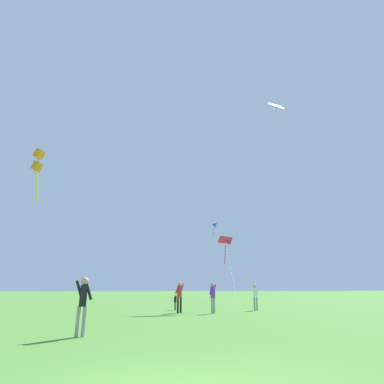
% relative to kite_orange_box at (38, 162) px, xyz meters
% --- Properties ---
extents(kite_orange_box, '(3.00, 7.81, 13.06)m').
position_rel_kite_orange_box_xyz_m(kite_orange_box, '(0.00, 0.00, 0.00)').
color(kite_orange_box, orange).
rests_on(kite_orange_box, ground_plane).
extents(kite_blue_delta, '(2.45, 5.19, 12.03)m').
position_rel_kite_orange_box_xyz_m(kite_blue_delta, '(21.93, 21.35, -0.41)').
color(kite_blue_delta, blue).
rests_on(kite_blue_delta, ground_plane).
extents(kite_red_high, '(3.83, 12.26, 8.51)m').
position_rel_kite_orange_box_xyz_m(kite_red_high, '(21.17, 13.43, -4.81)').
color(kite_red_high, red).
rests_on(kite_red_high, ground_plane).
extents(kite_pink_low, '(2.33, 6.30, 28.03)m').
position_rel_kite_orange_box_xyz_m(kite_pink_low, '(28.36, 9.08, 14.16)').
color(kite_pink_low, pink).
rests_on(kite_pink_low, ground_plane).
extents(person_child_small, '(0.19, 0.31, 1.02)m').
position_rel_kite_orange_box_xyz_m(person_child_small, '(11.54, -4.34, -11.29)').
color(person_child_small, '#665B4C').
rests_on(person_child_small, ground_plane).
extents(person_with_spool, '(0.59, 0.25, 1.82)m').
position_rel_kite_orange_box_xyz_m(person_with_spool, '(11.38, -6.94, -10.81)').
color(person_with_spool, black).
rests_on(person_with_spool, ground_plane).
extents(person_far_back, '(0.57, 0.24, 1.77)m').
position_rel_kite_orange_box_xyz_m(person_far_back, '(6.71, -16.02, -10.84)').
color(person_far_back, gray).
rests_on(person_far_back, ground_plane).
extents(person_near_tree, '(0.43, 0.46, 1.71)m').
position_rel_kite_orange_box_xyz_m(person_near_tree, '(16.93, -5.72, -10.88)').
color(person_near_tree, gray).
rests_on(person_near_tree, ground_plane).
extents(person_in_blue_jacket, '(0.54, 0.35, 1.77)m').
position_rel_kite_orange_box_xyz_m(person_in_blue_jacket, '(13.30, -7.77, -10.84)').
color(person_in_blue_jacket, gray).
rests_on(person_in_blue_jacket, ground_plane).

